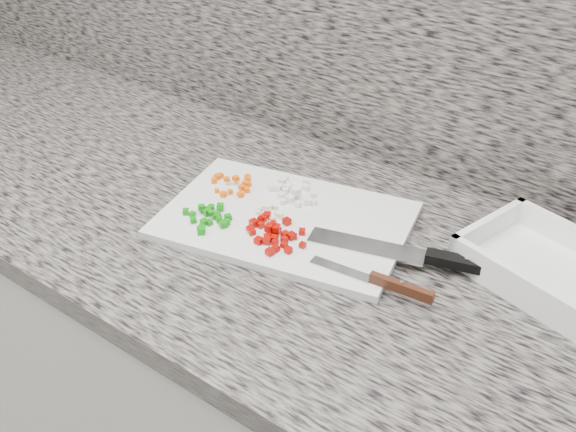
% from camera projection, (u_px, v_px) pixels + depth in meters
% --- Properties ---
extents(cabinet, '(3.92, 0.62, 0.86)m').
position_uv_depth(cabinet, '(272.00, 408.00, 1.34)').
color(cabinet, beige).
rests_on(cabinet, ground).
extents(countertop, '(3.96, 0.64, 0.04)m').
position_uv_depth(countertop, '(268.00, 232.00, 1.09)').
color(countertop, slate).
rests_on(countertop, cabinet).
extents(backsplash, '(3.92, 0.02, 0.60)m').
position_uv_depth(backsplash, '(370.00, 0.00, 1.11)').
color(backsplash, slate).
rests_on(backsplash, countertop).
extents(cutting_board, '(0.45, 0.35, 0.01)m').
position_uv_depth(cutting_board, '(285.00, 220.00, 1.07)').
color(cutting_board, white).
rests_on(cutting_board, countertop).
extents(carrot_pile, '(0.08, 0.08, 0.02)m').
position_uv_depth(carrot_pile, '(234.00, 183.00, 1.14)').
color(carrot_pile, '#F55C05').
rests_on(carrot_pile, cutting_board).
extents(onion_pile, '(0.10, 0.09, 0.02)m').
position_uv_depth(onion_pile, '(292.00, 190.00, 1.12)').
color(onion_pile, white).
rests_on(onion_pile, cutting_board).
extents(green_pepper_pile, '(0.09, 0.09, 0.02)m').
position_uv_depth(green_pepper_pile, '(209.00, 217.00, 1.05)').
color(green_pepper_pile, '#0D800B').
rests_on(green_pepper_pile, cutting_board).
extents(red_pepper_pile, '(0.11, 0.09, 0.02)m').
position_uv_depth(red_pepper_pile, '(273.00, 232.00, 1.02)').
color(red_pepper_pile, '#A10802').
rests_on(red_pepper_pile, cutting_board).
extents(garlic_pile, '(0.05, 0.05, 0.01)m').
position_uv_depth(garlic_pile, '(268.00, 212.00, 1.07)').
color(garlic_pile, '#F4EDBD').
rests_on(garlic_pile, cutting_board).
extents(chef_knife, '(0.30, 0.11, 0.02)m').
position_uv_depth(chef_knife, '(430.00, 257.00, 0.96)').
color(chef_knife, silver).
rests_on(chef_knife, cutting_board).
extents(paring_knife, '(0.19, 0.03, 0.02)m').
position_uv_depth(paring_knife, '(385.00, 283.00, 0.91)').
color(paring_knife, silver).
rests_on(paring_knife, cutting_board).
extents(tray, '(0.28, 0.24, 0.05)m').
position_uv_depth(tray, '(551.00, 271.00, 0.94)').
color(tray, white).
rests_on(tray, countertop).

